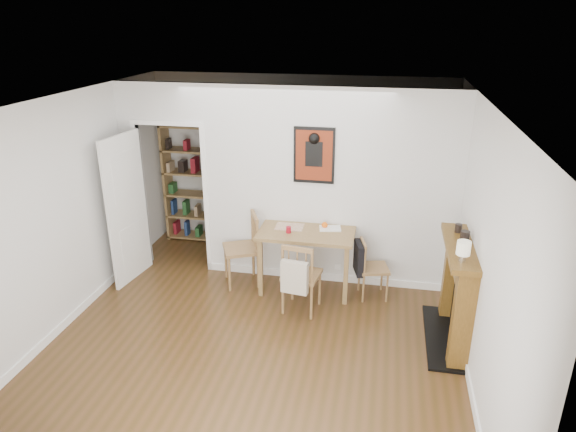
% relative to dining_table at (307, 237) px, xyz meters
% --- Properties ---
extents(ground, '(5.20, 5.20, 0.00)m').
position_rel_dining_table_xyz_m(ground, '(-0.36, -1.10, -0.73)').
color(ground, '#51331A').
rests_on(ground, ground).
extents(room_shell, '(5.20, 5.20, 5.20)m').
position_rel_dining_table_xyz_m(room_shell, '(-0.26, 0.24, 0.57)').
color(room_shell, silver).
rests_on(room_shell, ground).
extents(dining_table, '(1.22, 0.77, 0.83)m').
position_rel_dining_table_xyz_m(dining_table, '(0.00, 0.00, 0.00)').
color(dining_table, olive).
rests_on(dining_table, ground).
extents(chair_left, '(0.65, 0.65, 0.98)m').
position_rel_dining_table_xyz_m(chair_left, '(-0.88, -0.04, -0.24)').
color(chair_left, '#9C7948').
rests_on(chair_left, ground).
extents(chair_right, '(0.51, 0.47, 0.78)m').
position_rel_dining_table_xyz_m(chair_right, '(0.85, -0.06, -0.33)').
color(chair_right, '#9C7948').
rests_on(chair_right, ground).
extents(chair_front, '(0.52, 0.58, 0.92)m').
position_rel_dining_table_xyz_m(chair_front, '(0.03, -0.57, -0.26)').
color(chair_front, '#9C7948').
rests_on(chair_front, ground).
extents(bookshelf, '(0.79, 0.32, 1.87)m').
position_rel_dining_table_xyz_m(bookshelf, '(-2.06, 1.27, 0.20)').
color(bookshelf, olive).
rests_on(bookshelf, ground).
extents(fireplace, '(0.45, 1.25, 1.16)m').
position_rel_dining_table_xyz_m(fireplace, '(1.80, -0.85, -0.11)').
color(fireplace, brown).
rests_on(fireplace, ground).
extents(red_glass, '(0.06, 0.06, 0.08)m').
position_rel_dining_table_xyz_m(red_glass, '(-0.22, -0.13, 0.14)').
color(red_glass, maroon).
rests_on(red_glass, dining_table).
extents(orange_fruit, '(0.08, 0.08, 0.08)m').
position_rel_dining_table_xyz_m(orange_fruit, '(0.21, 0.11, 0.14)').
color(orange_fruit, '#FF640D').
rests_on(orange_fruit, dining_table).
extents(placemat, '(0.36, 0.27, 0.00)m').
position_rel_dining_table_xyz_m(placemat, '(-0.24, 0.06, 0.10)').
color(placemat, beige).
rests_on(placemat, dining_table).
extents(notebook, '(0.30, 0.24, 0.01)m').
position_rel_dining_table_xyz_m(notebook, '(0.29, 0.09, 0.11)').
color(notebook, white).
rests_on(notebook, dining_table).
extents(mantel_lamp, '(0.14, 0.14, 0.21)m').
position_rel_dining_table_xyz_m(mantel_lamp, '(1.72, -1.25, 0.56)').
color(mantel_lamp, silver).
rests_on(mantel_lamp, fireplace).
extents(ceramic_jar_a, '(0.10, 0.10, 0.12)m').
position_rel_dining_table_xyz_m(ceramic_jar_a, '(1.80, -0.75, 0.49)').
color(ceramic_jar_a, black).
rests_on(ceramic_jar_a, fireplace).
extents(ceramic_jar_b, '(0.08, 0.08, 0.10)m').
position_rel_dining_table_xyz_m(ceramic_jar_b, '(1.76, -0.51, 0.48)').
color(ceramic_jar_b, black).
rests_on(ceramic_jar_b, fireplace).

